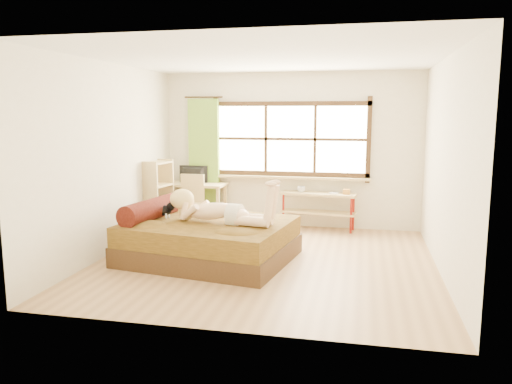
% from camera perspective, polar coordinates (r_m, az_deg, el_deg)
% --- Properties ---
extents(floor, '(4.50, 4.50, 0.00)m').
position_cam_1_polar(floor, '(6.86, 1.10, -7.92)').
color(floor, '#9E754C').
rests_on(floor, ground).
extents(ceiling, '(4.50, 4.50, 0.00)m').
position_cam_1_polar(ceiling, '(6.61, 1.17, 15.11)').
color(ceiling, white).
rests_on(ceiling, wall_back).
extents(wall_back, '(4.50, 0.00, 4.50)m').
position_cam_1_polar(wall_back, '(8.81, 3.94, 4.76)').
color(wall_back, silver).
rests_on(wall_back, floor).
extents(wall_front, '(4.50, 0.00, 4.50)m').
position_cam_1_polar(wall_front, '(4.43, -4.43, 0.58)').
color(wall_front, silver).
rests_on(wall_front, floor).
extents(wall_left, '(0.00, 4.50, 4.50)m').
position_cam_1_polar(wall_left, '(7.37, -16.35, 3.59)').
color(wall_left, silver).
rests_on(wall_left, floor).
extents(wall_right, '(0.00, 4.50, 4.50)m').
position_cam_1_polar(wall_right, '(6.56, 20.85, 2.75)').
color(wall_right, silver).
rests_on(wall_right, floor).
extents(window, '(2.80, 0.16, 1.46)m').
position_cam_1_polar(window, '(8.77, 3.92, 5.78)').
color(window, '#FFEDBF').
rests_on(window, wall_back).
extents(curtain, '(0.55, 0.10, 2.20)m').
position_cam_1_polar(curtain, '(9.06, -5.95, 3.58)').
color(curtain, olive).
rests_on(curtain, wall_back).
extents(bed, '(2.39, 2.04, 0.82)m').
position_cam_1_polar(bed, '(6.93, -5.73, -5.31)').
color(bed, black).
rests_on(bed, floor).
extents(woman, '(1.55, 0.66, 0.64)m').
position_cam_1_polar(woman, '(6.69, -4.31, -0.82)').
color(woman, beige).
rests_on(woman, bed).
extents(kitten, '(0.34, 0.18, 0.26)m').
position_cam_1_polar(kitten, '(7.16, -10.65, -1.88)').
color(kitten, black).
rests_on(kitten, bed).
extents(desk, '(1.23, 0.58, 0.76)m').
position_cam_1_polar(desk, '(9.01, -7.34, 0.39)').
color(desk, tan).
rests_on(desk, floor).
extents(monitor, '(0.53, 0.08, 0.30)m').
position_cam_1_polar(monitor, '(9.02, -7.26, 2.02)').
color(monitor, black).
rests_on(monitor, desk).
extents(chair, '(0.43, 0.43, 0.95)m').
position_cam_1_polar(chair, '(8.66, -7.48, -0.83)').
color(chair, tan).
rests_on(chair, floor).
extents(pipe_shelf, '(1.32, 0.48, 0.73)m').
position_cam_1_polar(pipe_shelf, '(8.68, 7.21, -1.20)').
color(pipe_shelf, tan).
rests_on(pipe_shelf, floor).
extents(cup, '(0.15, 0.15, 0.10)m').
position_cam_1_polar(cup, '(8.68, 5.18, 0.32)').
color(cup, gray).
rests_on(cup, pipe_shelf).
extents(book, '(0.17, 0.22, 0.02)m').
position_cam_1_polar(book, '(8.64, 8.47, -0.07)').
color(book, gray).
rests_on(book, pipe_shelf).
extents(bookshelf, '(0.38, 0.57, 1.22)m').
position_cam_1_polar(bookshelf, '(8.51, -11.10, -0.50)').
color(bookshelf, tan).
rests_on(bookshelf, floor).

